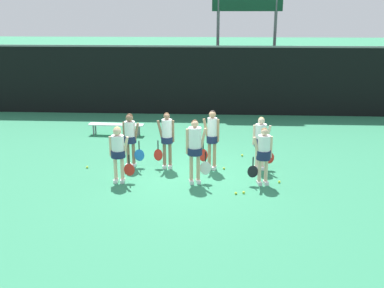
% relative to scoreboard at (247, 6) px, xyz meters
% --- Properties ---
extents(ground_plane, '(140.00, 140.00, 0.00)m').
position_rel_scoreboard_xyz_m(ground_plane, '(-2.02, -9.40, -4.84)').
color(ground_plane, '#2D7F56').
extents(fence_windscreen, '(60.00, 0.08, 3.13)m').
position_rel_scoreboard_xyz_m(fence_windscreen, '(-2.02, -1.41, -3.26)').
color(fence_windscreen, black).
rests_on(fence_windscreen, ground_plane).
extents(scoreboard, '(3.25, 0.15, 6.27)m').
position_rel_scoreboard_xyz_m(scoreboard, '(0.00, 0.00, 0.00)').
color(scoreboard, '#515156').
rests_on(scoreboard, ground_plane).
extents(bench_courtside, '(2.14, 0.47, 0.43)m').
position_rel_scoreboard_xyz_m(bench_courtside, '(-5.19, -5.20, -4.46)').
color(bench_courtside, silver).
rests_on(bench_courtside, ground_plane).
extents(player_0, '(0.69, 0.40, 1.60)m').
position_rel_scoreboard_xyz_m(player_0, '(-4.02, -10.09, -3.88)').
color(player_0, beige).
rests_on(player_0, ground_plane).
extents(player_1, '(0.69, 0.41, 1.81)m').
position_rel_scoreboard_xyz_m(player_1, '(-1.91, -10.04, -3.76)').
color(player_1, tan).
rests_on(player_1, ground_plane).
extents(player_2, '(0.66, 0.39, 1.61)m').
position_rel_scoreboard_xyz_m(player_2, '(-0.04, -10.03, -3.89)').
color(player_2, beige).
rests_on(player_2, ground_plane).
extents(player_3, '(0.66, 0.37, 1.66)m').
position_rel_scoreboard_xyz_m(player_3, '(-3.94, -8.75, -3.85)').
color(player_3, '#8C664C').
rests_on(player_3, ground_plane).
extents(player_4, '(0.63, 0.36, 1.72)m').
position_rel_scoreboard_xyz_m(player_4, '(-2.82, -8.82, -3.83)').
color(player_4, '#8C664C').
rests_on(player_4, ground_plane).
extents(player_5, '(0.61, 0.33, 1.82)m').
position_rel_scoreboard_xyz_m(player_5, '(-1.46, -8.85, -3.77)').
color(player_5, tan).
rests_on(player_5, ground_plane).
extents(player_6, '(0.67, 0.39, 1.62)m').
position_rel_scoreboard_xyz_m(player_6, '(-0.00, -8.79, -3.88)').
color(player_6, beige).
rests_on(player_6, ground_plane).
extents(tennis_ball_0, '(0.07, 0.07, 0.07)m').
position_rel_scoreboard_xyz_m(tennis_ball_0, '(-0.47, -7.59, -4.80)').
color(tennis_ball_0, '#CCE033').
rests_on(tennis_ball_0, ground_plane).
extents(tennis_ball_1, '(0.07, 0.07, 0.07)m').
position_rel_scoreboard_xyz_m(tennis_ball_1, '(0.45, -9.93, -4.80)').
color(tennis_ball_1, '#CCE033').
rests_on(tennis_ball_1, ground_plane).
extents(tennis_ball_2, '(0.07, 0.07, 0.07)m').
position_rel_scoreboard_xyz_m(tennis_ball_2, '(-0.79, -10.81, -4.80)').
color(tennis_ball_2, '#CCE033').
rests_on(tennis_ball_2, ground_plane).
extents(tennis_ball_3, '(0.07, 0.07, 0.07)m').
position_rel_scoreboard_xyz_m(tennis_ball_3, '(-1.08, -8.90, -4.80)').
color(tennis_ball_3, '#CCE033').
rests_on(tennis_ball_3, ground_plane).
extents(tennis_ball_4, '(0.07, 0.07, 0.07)m').
position_rel_scoreboard_xyz_m(tennis_ball_4, '(-5.26, -9.03, -4.80)').
color(tennis_ball_4, '#CCE033').
rests_on(tennis_ball_4, ground_plane).
extents(tennis_ball_5, '(0.07, 0.07, 0.07)m').
position_rel_scoreboard_xyz_m(tennis_ball_5, '(-0.58, -10.75, -4.80)').
color(tennis_ball_5, '#CCE033').
rests_on(tennis_ball_5, ground_plane).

